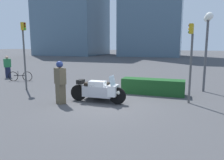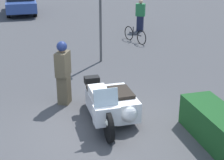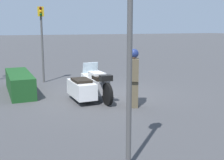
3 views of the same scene
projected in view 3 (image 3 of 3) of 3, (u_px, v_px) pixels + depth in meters
The scene contains 6 objects.
ground_plane at pixel (98, 95), 10.02m from camera, with size 160.00×160.00×0.00m, color #424244.
police_motorcycle at pixel (88, 86), 9.39m from camera, with size 2.48×1.18×1.17m.
officer_rider at pixel (134, 77), 8.42m from camera, with size 0.56×0.49×1.78m.
hedge_bush_curbside at pixel (20, 83), 10.37m from camera, with size 3.03×0.80×0.75m, color #19471E.
traffic_light_near at pixel (42, 33), 11.99m from camera, with size 0.22×0.28×3.25m.
traffic_light_far at pixel (129, 32), 4.49m from camera, with size 0.23×0.27×3.55m.
Camera 3 is at (-9.13, 3.44, 2.41)m, focal length 45.00 mm.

